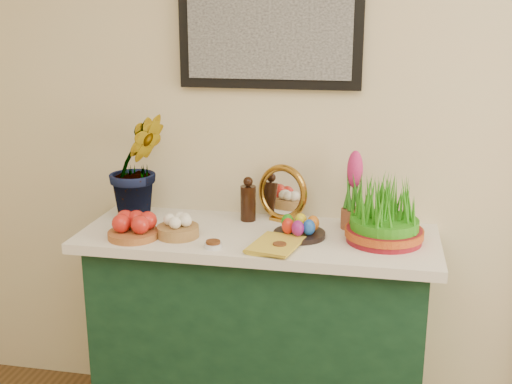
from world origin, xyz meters
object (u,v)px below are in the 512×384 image
Objects in this scene: sideboard at (258,338)px; book at (255,241)px; hyacinth_green at (137,149)px; mirror at (282,194)px; wheatgrass_sabzeh at (385,215)px.

book is at bearing -84.47° from sideboard.
hyacinth_green reaches higher than sideboard.
sideboard is 0.61m from mirror.
hyacinth_green is at bearing 169.75° from sideboard.
sideboard is at bearing -47.98° from hyacinth_green.
wheatgrass_sabzeh is at bearing -23.67° from mirror.
book is 0.74× the size of wheatgrass_sabzeh.
mirror is (0.60, 0.08, -0.18)m from hyacinth_green.
hyacinth_green is 1.98× the size of wheatgrass_sabzeh.
hyacinth_green is at bearing 168.54° from book.
mirror is at bearing -30.04° from hyacinth_green.
book is 0.50m from wheatgrass_sabzeh.
wheatgrass_sabzeh is (0.42, -0.18, -0.01)m from mirror.
wheatgrass_sabzeh reaches higher than sideboard.
book is at bearing -99.48° from mirror.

